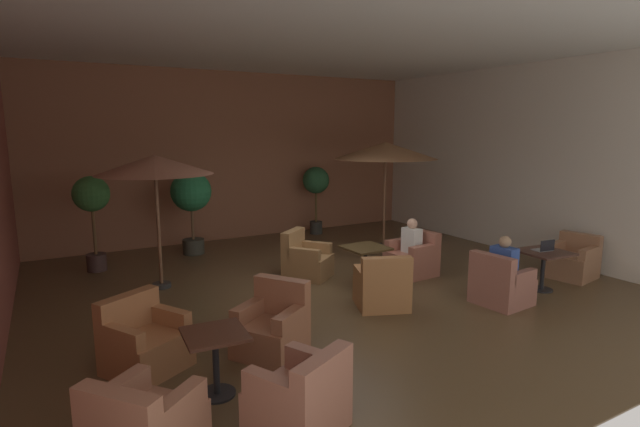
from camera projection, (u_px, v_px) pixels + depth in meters
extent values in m
cube|color=brown|center=(333.00, 288.00, 8.60)|extent=(9.92, 9.42, 0.02)
cube|color=brown|center=(238.00, 157.00, 12.24)|extent=(9.92, 0.08, 4.15)
cube|color=silver|center=(526.00, 161.00, 10.62)|extent=(0.08, 9.42, 4.15)
cube|color=silver|center=(334.00, 40.00, 7.88)|extent=(9.92, 9.42, 0.06)
cylinder|color=black|center=(541.00, 289.00, 8.44)|extent=(0.38, 0.38, 0.02)
cylinder|color=black|center=(543.00, 272.00, 8.38)|extent=(0.07, 0.07, 0.66)
cube|color=#43281F|center=(544.00, 252.00, 8.32)|extent=(0.82, 0.82, 0.03)
cube|color=#945A4B|center=(502.00, 291.00, 7.76)|extent=(0.82, 0.82, 0.42)
cube|color=#945A4B|center=(492.00, 268.00, 7.52)|extent=(0.24, 0.77, 0.42)
cube|color=#945A4B|center=(488.00, 267.00, 7.98)|extent=(0.59, 0.18, 0.18)
cube|color=#945A4B|center=(523.00, 277.00, 7.47)|extent=(0.59, 0.18, 0.18)
cube|color=#976547|center=(571.00, 266.00, 9.12)|extent=(0.90, 0.86, 0.44)
cube|color=#976547|center=(580.00, 243.00, 9.24)|extent=(0.30, 0.76, 0.36)
cube|color=#976547|center=(589.00, 253.00, 8.81)|extent=(0.63, 0.24, 0.19)
cube|color=#976547|center=(556.00, 247.00, 9.27)|extent=(0.63, 0.24, 0.19)
cylinder|color=black|center=(365.00, 284.00, 8.75)|extent=(0.35, 0.35, 0.02)
cylinder|color=black|center=(365.00, 267.00, 8.70)|extent=(0.07, 0.07, 0.66)
cube|color=#3E2F19|center=(365.00, 248.00, 8.64)|extent=(0.74, 0.74, 0.03)
cube|color=#9E6538|center=(381.00, 294.00, 7.63)|extent=(0.99, 0.98, 0.42)
cube|color=#9E6538|center=(387.00, 272.00, 7.27)|extent=(0.77, 0.43, 0.46)
cube|color=#9E6538|center=(362.00, 275.00, 7.57)|extent=(0.35, 0.59, 0.19)
cube|color=#9E6538|center=(400.00, 273.00, 7.66)|extent=(0.35, 0.59, 0.19)
cube|color=#9F5D4A|center=(411.00, 263.00, 9.32)|extent=(0.79, 0.86, 0.43)
cube|color=#9F5D4A|center=(423.00, 240.00, 9.40)|extent=(0.21, 0.83, 0.40)
cube|color=#9F5D4A|center=(422.00, 251.00, 8.97)|extent=(0.58, 0.19, 0.20)
cube|color=#9F5D4A|center=(398.00, 244.00, 9.52)|extent=(0.58, 0.19, 0.20)
cube|color=olive|center=(308.00, 266.00, 9.14)|extent=(1.05, 1.06, 0.42)
cube|color=olive|center=(293.00, 242.00, 9.18)|extent=(0.66, 0.57, 0.47)
cube|color=olive|center=(316.00, 247.00, 9.33)|extent=(0.48, 0.57, 0.21)
cube|color=olive|center=(304.00, 254.00, 8.81)|extent=(0.48, 0.57, 0.21)
cylinder|color=black|center=(217.00, 394.00, 5.11)|extent=(0.39, 0.39, 0.02)
cylinder|color=black|center=(216.00, 365.00, 5.06)|extent=(0.07, 0.07, 0.66)
cube|color=#462518|center=(215.00, 334.00, 5.00)|extent=(0.67, 0.67, 0.03)
cube|color=#A0633C|center=(147.00, 352.00, 5.61)|extent=(1.07, 1.05, 0.44)
cube|color=#A0633C|center=(128.00, 312.00, 5.68)|extent=(0.77, 0.54, 0.42)
cube|color=#A0633C|center=(171.00, 317.00, 5.81)|extent=(0.40, 0.57, 0.20)
cube|color=#A0633C|center=(123.00, 337.00, 5.25)|extent=(0.40, 0.57, 0.20)
cube|color=#9A6249|center=(117.00, 414.00, 3.75)|extent=(0.61, 0.69, 0.37)
cube|color=#9A6249|center=(120.00, 392.00, 4.20)|extent=(0.57, 0.51, 0.22)
cube|color=#9A6249|center=(179.00, 406.00, 3.98)|extent=(0.57, 0.51, 0.22)
cube|color=#975D48|center=(297.00, 409.00, 4.48)|extent=(1.00, 1.00, 0.42)
cube|color=#975D48|center=(323.00, 377.00, 4.25)|extent=(0.75, 0.47, 0.39)
cube|color=#975D48|center=(271.00, 389.00, 4.20)|extent=(0.38, 0.59, 0.24)
cube|color=#975D48|center=(312.00, 362.00, 4.70)|extent=(0.38, 0.59, 0.24)
cube|color=#94593D|center=(270.00, 338.00, 6.01)|extent=(1.04, 1.04, 0.42)
cube|color=#94593D|center=(282.00, 296.00, 6.20)|extent=(0.56, 0.71, 0.47)
cube|color=#94593D|center=(289.00, 319.00, 5.80)|extent=(0.57, 0.46, 0.20)
cube|color=#94593D|center=(248.00, 311.00, 6.05)|extent=(0.57, 0.46, 0.20)
cylinder|color=#2D2D2D|center=(162.00, 285.00, 8.57)|extent=(0.32, 0.32, 0.08)
cylinder|color=brown|center=(158.00, 224.00, 8.38)|extent=(0.06, 0.06, 2.28)
cone|color=#A2664E|center=(155.00, 165.00, 8.21)|extent=(1.95, 1.95, 0.33)
cylinder|color=#2D2D2D|center=(383.00, 246.00, 11.47)|extent=(0.32, 0.32, 0.08)
cylinder|color=brown|center=(384.00, 197.00, 11.27)|extent=(0.06, 0.06, 2.42)
cone|color=#9C6A45|center=(386.00, 150.00, 11.08)|extent=(2.36, 2.36, 0.38)
cylinder|color=#37362D|center=(194.00, 246.00, 10.88)|extent=(0.48, 0.48, 0.33)
cylinder|color=brown|center=(193.00, 224.00, 10.79)|extent=(0.06, 0.06, 0.70)
sphere|color=#226A3F|center=(191.00, 191.00, 10.67)|extent=(0.88, 0.88, 0.88)
cylinder|color=#302F2A|center=(316.00, 227.00, 12.97)|extent=(0.33, 0.33, 0.33)
cylinder|color=brown|center=(316.00, 206.00, 12.87)|extent=(0.06, 0.06, 0.80)
sphere|color=#275734|center=(316.00, 180.00, 12.75)|extent=(0.70, 0.70, 0.70)
cylinder|color=#3F2B29|center=(97.00, 262.00, 9.57)|extent=(0.37, 0.37, 0.34)
cylinder|color=brown|center=(94.00, 232.00, 9.46)|extent=(0.06, 0.06, 0.90)
sphere|color=#346D35|center=(91.00, 194.00, 9.34)|extent=(0.69, 0.69, 0.69)
cube|color=#2E4A95|center=(504.00, 263.00, 7.68)|extent=(0.26, 0.41, 0.50)
sphere|color=#A27D5C|center=(505.00, 242.00, 7.62)|extent=(0.19, 0.19, 0.19)
cube|color=silver|center=(412.00, 240.00, 9.24)|extent=(0.24, 0.37, 0.47)
sphere|color=tan|center=(412.00, 224.00, 9.19)|extent=(0.20, 0.20, 0.20)
cylinder|color=white|center=(550.00, 247.00, 8.39)|extent=(0.08, 0.08, 0.11)
cube|color=#9EA0A5|center=(542.00, 250.00, 8.39)|extent=(0.34, 0.26, 0.01)
cube|color=black|center=(548.00, 246.00, 8.28)|extent=(0.31, 0.05, 0.19)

